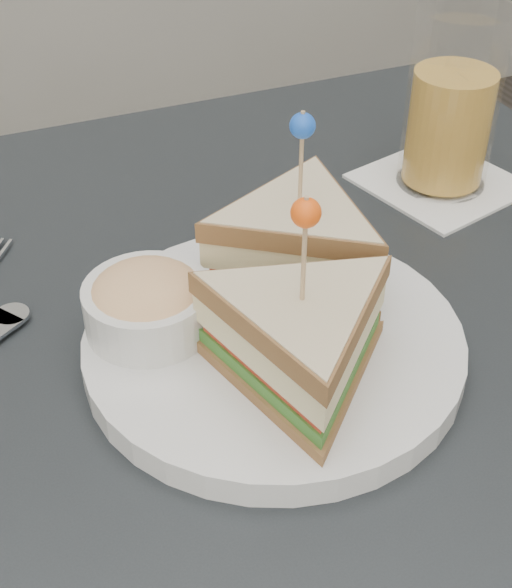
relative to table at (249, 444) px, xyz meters
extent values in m
cube|color=black|center=(0.00, 0.00, 0.06)|extent=(0.80, 0.80, 0.03)
cylinder|color=black|center=(0.35, 0.35, -0.31)|extent=(0.04, 0.04, 0.72)
cylinder|color=silver|center=(0.02, 0.00, 0.08)|extent=(0.31, 0.31, 0.01)
cylinder|color=silver|center=(0.02, 0.00, 0.09)|extent=(0.31, 0.31, 0.00)
cylinder|color=tan|center=(0.02, -0.04, 0.18)|extent=(0.00, 0.00, 0.08)
sphere|color=#E74D0E|center=(0.02, -0.04, 0.21)|extent=(0.02, 0.02, 0.02)
cylinder|color=tan|center=(0.06, 0.05, 0.18)|extent=(0.00, 0.00, 0.08)
sphere|color=#184BB6|center=(0.06, 0.05, 0.21)|extent=(0.02, 0.02, 0.02)
cylinder|color=silver|center=(-0.05, 0.04, 0.11)|extent=(0.10, 0.10, 0.04)
ellipsoid|color=#E0B772|center=(-0.05, 0.04, 0.12)|extent=(0.09, 0.09, 0.03)
cylinder|color=silver|center=(-0.13, 0.11, 0.08)|extent=(0.03, 0.03, 0.00)
cube|color=white|center=(0.25, 0.15, 0.08)|extent=(0.15, 0.15, 0.00)
cylinder|color=gold|center=(0.25, 0.15, 0.13)|extent=(0.08, 0.08, 0.10)
cylinder|color=white|center=(0.25, 0.15, 0.16)|extent=(0.09, 0.09, 0.15)
cube|color=white|center=(0.25, 0.16, 0.18)|extent=(0.03, 0.03, 0.02)
cube|color=white|center=(0.24, 0.15, 0.17)|extent=(0.02, 0.02, 0.02)
camera|label=1|loc=(-0.15, -0.37, 0.44)|focal=50.00mm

